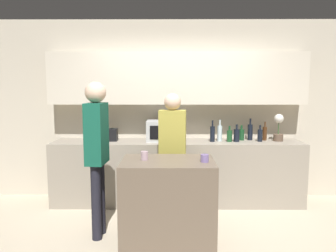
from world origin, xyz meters
The scene contains 19 objects.
ground_plane centered at (0.00, 0.00, 0.00)m, with size 14.00×14.00×0.00m, color #BCAD93.
back_wall centered at (0.00, 1.66, 1.54)m, with size 6.40×0.40×2.70m.
back_counter centered at (0.00, 1.39, 0.46)m, with size 3.60×0.62×0.92m.
kitchen_island centered at (-0.13, 0.21, 0.45)m, with size 1.02×0.69×0.90m.
microwave centered at (-0.18, 1.41, 1.07)m, with size 0.52×0.39×0.30m.
toaster centered at (-1.00, 1.41, 1.01)m, with size 0.26×0.16×0.18m.
potted_plant centered at (1.47, 1.41, 1.12)m, with size 0.14×0.14×0.40m.
bottle_0 centered at (0.51, 1.35, 1.04)m, with size 0.07×0.07×0.31m.
bottle_1 centered at (0.62, 1.39, 1.04)m, with size 0.07×0.07×0.31m.
bottle_2 centered at (0.75, 1.35, 1.01)m, with size 0.08×0.08×0.23m.
bottle_3 centered at (0.85, 1.35, 1.01)m, with size 0.08×0.08×0.25m.
bottle_4 centered at (0.95, 1.49, 1.00)m, with size 0.09×0.09×0.22m.
bottle_5 centered at (1.08, 1.50, 1.04)m, with size 0.07×0.07×0.32m.
bottle_6 centered at (1.19, 1.37, 1.01)m, with size 0.07×0.07×0.24m.
bottle_7 centered at (1.29, 1.47, 1.02)m, with size 0.06×0.06×0.28m.
cup_0 centered at (-0.39, 0.23, 0.95)m, with size 0.08×0.08×0.10m.
cup_1 centered at (0.27, 0.14, 0.94)m, with size 0.09×0.09×0.08m.
person_left centered at (-0.92, 0.27, 1.06)m, with size 0.23×0.35×1.76m.
person_center centered at (-0.07, 0.82, 0.96)m, with size 0.36×0.22×1.62m.
Camera 1 is at (-0.10, -3.31, 1.71)m, focal length 35.00 mm.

